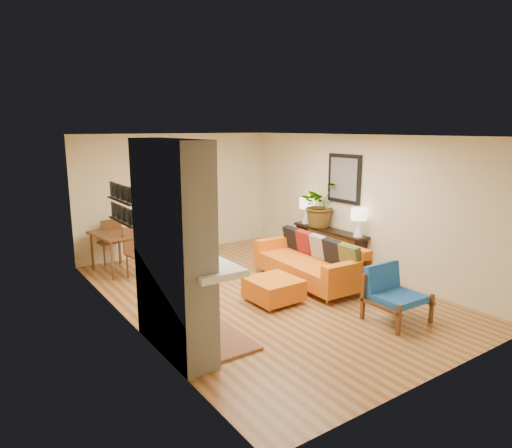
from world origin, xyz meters
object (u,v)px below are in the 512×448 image
(console_table, at_px, (329,236))
(lamp_far, at_px, (306,207))
(sofa, at_px, (312,262))
(lamp_near, at_px, (359,219))
(dining_table, at_px, (119,240))
(houseplant, at_px, (320,204))
(blue_chair, at_px, (392,291))
(ottoman, at_px, (274,289))

(console_table, relative_size, lamp_far, 3.43)
(sofa, relative_size, lamp_near, 4.09)
(sofa, bearing_deg, dining_table, 135.57)
(sofa, xyz_separation_m, console_table, (1.01, 0.63, 0.20))
(console_table, bearing_deg, houseplant, 91.98)
(sofa, relative_size, houseplant, 2.36)
(dining_table, bearing_deg, houseplant, -24.49)
(sofa, relative_size, blue_chair, 2.82)
(lamp_far, bearing_deg, dining_table, 161.46)
(ottoman, bearing_deg, lamp_near, 6.92)
(lamp_far, height_order, houseplant, houseplant)
(ottoman, distance_m, lamp_far, 2.90)
(dining_table, bearing_deg, console_table, -28.08)
(ottoman, relative_size, console_table, 0.41)
(houseplant, bearing_deg, sofa, -137.42)
(sofa, xyz_separation_m, dining_table, (-2.63, 2.58, 0.24))
(dining_table, relative_size, lamp_near, 3.29)
(lamp_near, bearing_deg, ottoman, -173.08)
(lamp_near, bearing_deg, blue_chair, -123.21)
(dining_table, xyz_separation_m, lamp_near, (3.65, -2.71, 0.45))
(sofa, distance_m, lamp_far, 1.83)
(ottoman, relative_size, houseplant, 0.82)
(lamp_far, xyz_separation_m, houseplant, (-0.01, -0.43, 0.13))
(houseplant, bearing_deg, dining_table, 155.51)
(dining_table, relative_size, houseplant, 1.90)
(lamp_far, bearing_deg, houseplant, -91.32)
(console_table, bearing_deg, dining_table, 151.92)
(ottoman, height_order, houseplant, houseplant)
(ottoman, xyz_separation_m, console_table, (2.16, 1.03, 0.36))
(console_table, relative_size, lamp_near, 3.43)
(sofa, height_order, lamp_far, lamp_far)
(blue_chair, xyz_separation_m, dining_table, (-2.51, 4.45, 0.19))
(lamp_far, relative_size, houseplant, 0.58)
(ottoman, bearing_deg, blue_chair, -55.44)
(houseplant, bearing_deg, lamp_near, -89.46)
(ottoman, relative_size, dining_table, 0.43)
(console_table, distance_m, houseplant, 0.68)
(console_table, xyz_separation_m, lamp_near, (0.00, -0.76, 0.49))
(blue_chair, height_order, dining_table, dining_table)
(sofa, relative_size, lamp_far, 4.09)
(lamp_near, bearing_deg, sofa, 172.69)
(blue_chair, height_order, lamp_near, lamp_near)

